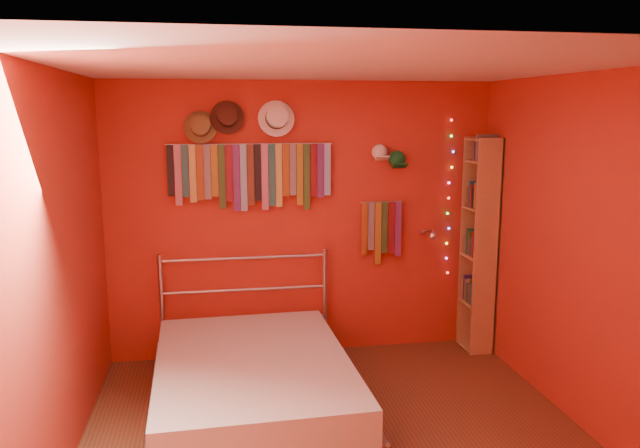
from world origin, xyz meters
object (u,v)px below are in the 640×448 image
tie_rack (251,172)px  bed (253,382)px  reading_lamp (431,235)px  bookshelf (483,244)px

tie_rack → bed: bearing=-94.3°
reading_lamp → bookshelf: bearing=3.9°
bookshelf → bed: size_ratio=0.96×
reading_lamp → tie_rack: bearing=173.2°
bed → reading_lamp: bearing=25.8°
bookshelf → bed: (-2.20, -0.92, -0.79)m
reading_lamp → bed: (-1.68, -0.88, -0.90)m
bookshelf → tie_rack: bearing=175.8°
tie_rack → reading_lamp: size_ratio=4.36×
tie_rack → reading_lamp: 1.71m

